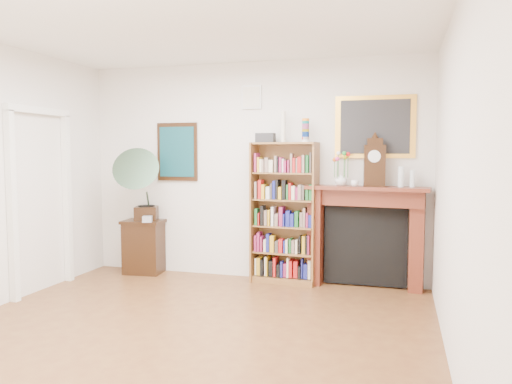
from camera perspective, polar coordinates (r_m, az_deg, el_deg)
room at (r=4.16m, az=-10.36°, el=1.07°), size 4.51×5.01×2.81m
door_casing at (r=6.39m, az=-23.35°, el=0.74°), size 0.08×1.02×2.17m
teal_poster at (r=6.84m, az=-8.99°, el=4.56°), size 0.58×0.04×0.78m
small_picture at (r=6.51m, az=-0.52°, el=10.79°), size 0.26×0.04×0.30m
gilt_painting at (r=6.21m, az=13.42°, el=7.26°), size 0.95×0.04×0.75m
bookshelf at (r=6.24m, az=3.24°, el=-1.49°), size 0.84×0.36×2.04m
side_cabinet at (r=6.99m, az=-12.71°, el=-6.11°), size 0.57×0.44×0.73m
fireplace at (r=6.19m, az=12.39°, el=-3.98°), size 1.50×0.50×1.24m
gramophone at (r=6.78m, az=-13.13°, el=1.33°), size 0.80×0.89×0.97m
cd_stack at (r=6.72m, az=-12.31°, el=-3.04°), size 0.16×0.16×0.08m
mantel_clock at (r=6.06m, az=13.38°, el=3.22°), size 0.26×0.17×0.57m
flower_vase at (r=6.10m, az=9.69°, el=1.42°), size 0.15×0.15×0.15m
teacup at (r=6.04m, az=11.22°, el=0.99°), size 0.11×0.11×0.07m
bottle_left at (r=6.04m, az=16.24°, el=1.69°), size 0.07×0.07×0.24m
bottle_right at (r=6.05m, az=17.44°, el=1.48°), size 0.06×0.06×0.20m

